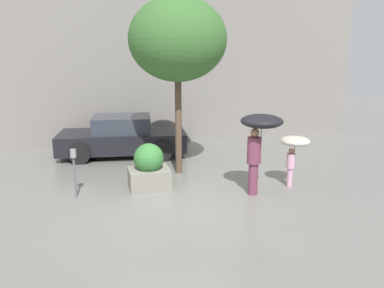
{
  "coord_description": "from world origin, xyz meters",
  "views": [
    {
      "loc": [
        -1.76,
        -7.68,
        3.37
      ],
      "look_at": [
        0.8,
        1.6,
        1.05
      ],
      "focal_mm": 35.0,
      "sensor_mm": 36.0,
      "label": 1
    }
  ],
  "objects": [
    {
      "name": "planter_box",
      "position": [
        -0.4,
        1.41,
        0.53
      ],
      "size": [
        1.03,
        0.79,
        1.18
      ],
      "color": "gray",
      "rests_on": "ground"
    },
    {
      "name": "parked_car_near",
      "position": [
        -0.75,
        4.87,
        0.62
      ],
      "size": [
        4.4,
        2.42,
        1.35
      ],
      "rotation": [
        0.0,
        0.0,
        1.43
      ],
      "color": "black",
      "rests_on": "ground"
    },
    {
      "name": "parking_meter",
      "position": [
        -2.2,
        1.25,
        0.86
      ],
      "size": [
        0.14,
        0.14,
        1.2
      ],
      "color": "#595B60",
      "rests_on": "ground"
    },
    {
      "name": "person_adult",
      "position": [
        2.08,
        0.24,
        1.57
      ],
      "size": [
        1.0,
        1.0,
        2.0
      ],
      "rotation": [
        0.0,
        0.0,
        -0.55
      ],
      "color": "brown",
      "rests_on": "ground"
    },
    {
      "name": "building_facade",
      "position": [
        0.0,
        6.5,
        3.0
      ],
      "size": [
        18.0,
        0.3,
        6.0
      ],
      "color": "gray",
      "rests_on": "ground"
    },
    {
      "name": "person_child",
      "position": [
        3.23,
        0.57,
        1.09
      ],
      "size": [
        0.76,
        0.76,
        1.33
      ],
      "rotation": [
        0.0,
        0.0,
        0.05
      ],
      "color": "#D199B7",
      "rests_on": "ground"
    },
    {
      "name": "ground_plane",
      "position": [
        0.0,
        0.0,
        0.0
      ],
      "size": [
        40.0,
        40.0,
        0.0
      ],
      "primitive_type": "plane",
      "color": "slate"
    },
    {
      "name": "street_tree",
      "position": [
        0.64,
        2.48,
        3.74
      ],
      "size": [
        2.66,
        2.66,
        4.88
      ],
      "color": "brown",
      "rests_on": "ground"
    }
  ]
}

